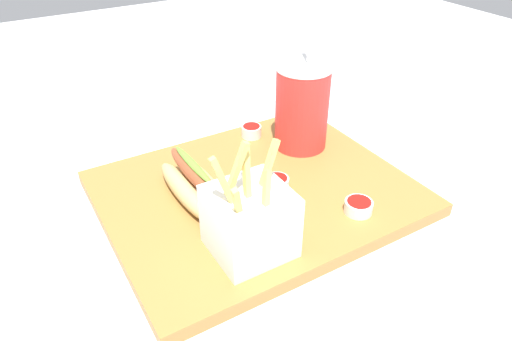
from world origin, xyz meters
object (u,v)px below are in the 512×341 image
Objects in this scene: soda_cup at (302,105)px; ketchup_cup_2 at (251,131)px; fries_basket at (250,221)px; ketchup_cup_3 at (277,183)px; ketchup_cup_1 at (359,206)px; hot_dog_1 at (194,184)px.

soda_cup is 0.11m from ketchup_cup_2.
soda_cup is 1.65× the size of fries_basket.
fries_basket is at bearing -137.65° from ketchup_cup_3.
soda_cup is 0.15m from ketchup_cup_3.
ketchup_cup_3 reaches higher than ketchup_cup_1.
soda_cup is at bearing 79.00° from ketchup_cup_1.
ketchup_cup_3 is (0.11, -0.05, -0.01)m from hot_dog_1.
soda_cup is 6.45× the size of ketchup_cup_1.
ketchup_cup_3 is at bearing 42.35° from fries_basket.
hot_dog_1 reaches higher than ketchup_cup_3.
ketchup_cup_2 is (-0.06, 0.07, -0.06)m from soda_cup.
hot_dog_1 is 4.49× the size of ketchup_cup_3.
ketchup_cup_2 is 0.16m from ketchup_cup_3.
ketchup_cup_2 is at bearing 94.25° from ketchup_cup_1.
ketchup_cup_2 is at bearing 35.11° from hot_dog_1.
ketchup_cup_1 is 0.12m from ketchup_cup_3.
ketchup_cup_1 is 1.12× the size of ketchup_cup_2.
ketchup_cup_2 reaches higher than ketchup_cup_1.
ketchup_cup_3 is at bearing -22.70° from hot_dog_1.
ketchup_cup_3 is at bearing -107.17° from ketchup_cup_2.
hot_dog_1 is at bearing 157.30° from ketchup_cup_3.
fries_basket is 4.28× the size of ketchup_cup_3.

